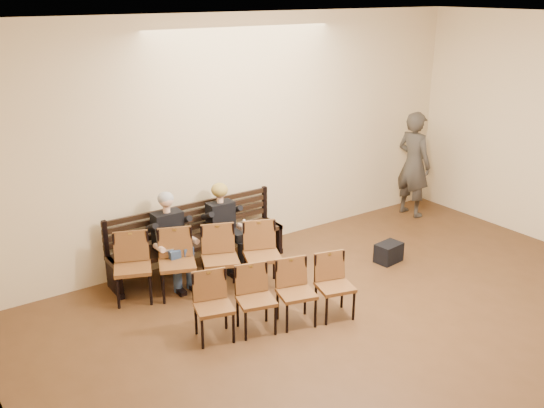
% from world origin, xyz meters
% --- Properties ---
extents(room_walls, '(8.02, 10.01, 3.51)m').
position_xyz_m(room_walls, '(0.00, 0.79, 2.54)').
color(room_walls, beige).
rests_on(room_walls, ground).
extents(bench, '(2.60, 0.90, 0.45)m').
position_xyz_m(bench, '(-0.98, 4.65, 0.23)').
color(bench, black).
rests_on(bench, ground).
extents(seated_man, '(0.49, 0.68, 1.19)m').
position_xyz_m(seated_man, '(-1.45, 4.53, 0.59)').
color(seated_man, black).
rests_on(seated_man, ground).
extents(seated_woman, '(0.47, 0.65, 1.09)m').
position_xyz_m(seated_woman, '(-0.63, 4.53, 0.55)').
color(seated_woman, black).
rests_on(seated_woman, ground).
extents(laptop, '(0.41, 0.36, 0.26)m').
position_xyz_m(laptop, '(-1.49, 4.39, 0.58)').
color(laptop, silver).
rests_on(laptop, bench).
extents(water_bottle, '(0.07, 0.07, 0.22)m').
position_xyz_m(water_bottle, '(-0.48, 4.23, 0.56)').
color(water_bottle, silver).
rests_on(water_bottle, bench).
extents(bag, '(0.42, 0.31, 0.28)m').
position_xyz_m(bag, '(1.42, 3.29, 0.14)').
color(bag, black).
rests_on(bag, ground).
extents(passerby, '(0.56, 0.81, 2.12)m').
position_xyz_m(passerby, '(3.16, 4.50, 1.06)').
color(passerby, '#36322C').
rests_on(passerby, ground).
extents(chair_row_front, '(2.18, 1.24, 0.88)m').
position_xyz_m(chair_row_front, '(-1.32, 4.00, 0.44)').
color(chair_row_front, brown).
rests_on(chair_row_front, ground).
extents(chair_row_back, '(1.97, 0.91, 0.79)m').
position_xyz_m(chair_row_back, '(-0.98, 2.73, 0.40)').
color(chair_row_back, brown).
rests_on(chair_row_back, ground).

